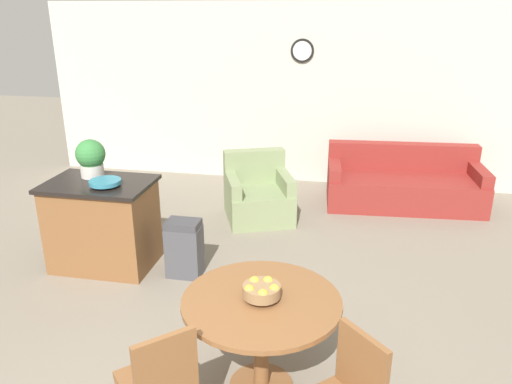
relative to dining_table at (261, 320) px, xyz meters
name	(u,v)px	position (x,y,z in m)	size (l,w,h in m)	color
wall_back	(300,95)	(-0.29, 4.72, 0.77)	(8.00, 0.09, 2.70)	beige
dining_table	(261,320)	(0.00, 0.00, 0.00)	(1.09, 1.09, 0.75)	brown
dining_chair_near_left	(160,380)	(-0.51, -0.59, -0.10)	(0.59, 0.59, 0.87)	brown
fruit_bowl	(262,290)	(0.00, 0.00, 0.24)	(0.26, 0.26, 0.13)	olive
kitchen_island	(103,224)	(-1.97, 1.52, -0.11)	(1.07, 0.74, 0.94)	brown
teal_bowl	(105,182)	(-1.84, 1.42, 0.40)	(0.31, 0.31, 0.06)	teal
potted_plant	(91,157)	(-2.12, 1.68, 0.56)	(0.30, 0.30, 0.40)	beige
trash_bin	(184,248)	(-1.07, 1.47, -0.28)	(0.35, 0.25, 0.61)	#47474C
couch	(403,185)	(1.27, 3.97, -0.30)	(2.15, 1.07, 0.79)	maroon
armchair	(258,197)	(-0.62, 3.10, -0.29)	(1.06, 1.08, 0.84)	gray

